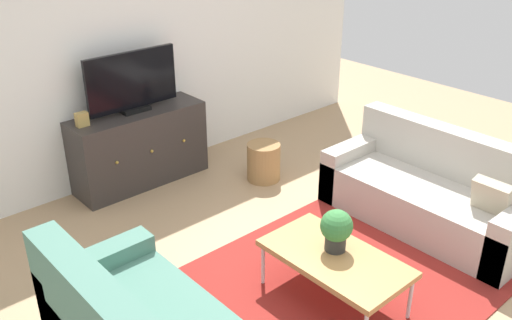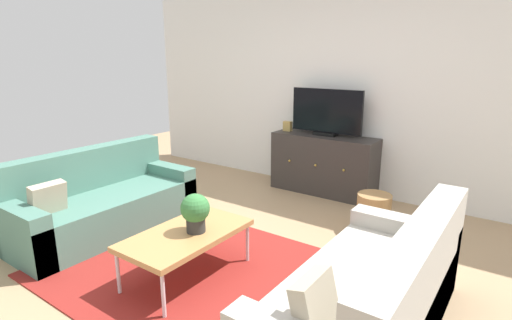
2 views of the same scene
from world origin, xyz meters
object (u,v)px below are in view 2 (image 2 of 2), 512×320
Objects in this scene: potted_plant at (195,211)px; flat_screen_tv at (326,112)px; couch_left_side at (100,204)px; coffee_table at (186,236)px; mantel_clock at (288,126)px; tv_console at (323,164)px; wicker_basket at (373,213)px; couch_right_side at (376,302)px.

flat_screen_tv is (-0.10, 2.49, 0.48)m from potted_plant.
flat_screen_tv reaches higher than potted_plant.
couch_left_side reaches higher than coffee_table.
potted_plant is at bearing -75.19° from mantel_clock.
flat_screen_tv is at bearing 91.01° from coffee_table.
tv_console reaches higher than wicker_basket.
mantel_clock is (-2.08, 2.38, 0.55)m from couch_right_side.
tv_console is at bearing 122.75° from couch_right_side.
couch_right_side is 2.83m from tv_console.
tv_console is at bearing 92.33° from potted_plant.
couch_left_side is 13.93× the size of mantel_clock.
wicker_basket is at bearing -40.28° from flat_screen_tv.
wicker_basket is at bearing -39.57° from tv_console.
coffee_table reaches higher than wicker_basket.
mantel_clock is at bearing 103.32° from coffee_table.
wicker_basket is at bearing 62.30° from coffee_table.
wicker_basket is at bearing 109.88° from couch_right_side.
potted_plant is 2.56m from mantel_clock.
potted_plant is at bearing -176.35° from couch_right_side.
couch_left_side is 1.93× the size of flat_screen_tv.
mantel_clock is (-0.65, 2.47, 0.26)m from potted_plant.
tv_console is (1.34, 2.37, 0.11)m from couch_left_side.
couch_left_side reaches higher than wicker_basket.
tv_console is 10.33× the size of mantel_clock.
coffee_table is (1.39, -0.14, 0.09)m from couch_left_side.
couch_left_side is at bearing -108.44° from mantel_clock.
mantel_clock reaches higher than couch_left_side.
tv_console is (-0.10, 2.47, -0.19)m from potted_plant.
flat_screen_tv is at bearing 92.31° from potted_plant.
tv_console is at bearing 91.02° from coffee_table.
couch_left_side is 2.73m from tv_console.
mantel_clock is at bearing 180.00° from tv_console.
couch_left_side is 1.35× the size of tv_console.
tv_console reaches higher than potted_plant.
mantel_clock is at bearing 104.81° from potted_plant.
tv_console reaches higher than coffee_table.
couch_right_side reaches higher than tv_console.
flat_screen_tv is (-1.53, 2.40, 0.78)m from couch_right_side.
couch_right_side is (2.87, 0.00, 0.00)m from couch_left_side.
mantel_clock reaches higher than wicker_basket.
tv_console is at bearing -0.00° from mantel_clock.
couch_right_side is 3.20m from mantel_clock.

